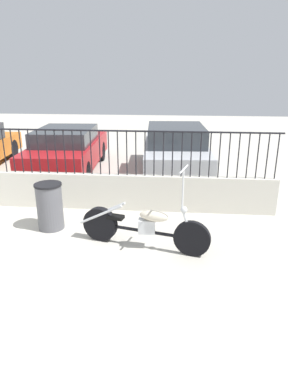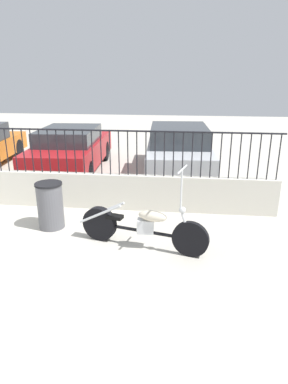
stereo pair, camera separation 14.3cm
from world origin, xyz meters
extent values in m
cube|color=beige|center=(0.00, 2.42, 0.39)|extent=(10.43, 0.18, 0.78)
cylinder|color=black|center=(-0.57, 2.42, 1.25)|extent=(0.02, 0.02, 0.95)
cylinder|color=black|center=(-0.38, 2.42, 1.25)|extent=(0.02, 0.02, 0.95)
cylinder|color=black|center=(-0.19, 2.42, 1.25)|extent=(0.02, 0.02, 0.95)
cylinder|color=black|center=(0.00, 2.42, 1.25)|extent=(0.02, 0.02, 0.95)
cylinder|color=black|center=(0.19, 2.42, 1.25)|extent=(0.02, 0.02, 0.95)
cylinder|color=black|center=(0.38, 2.42, 1.25)|extent=(0.02, 0.02, 0.95)
cylinder|color=black|center=(0.57, 2.42, 1.25)|extent=(0.02, 0.02, 0.95)
cylinder|color=black|center=(0.76, 2.42, 1.25)|extent=(0.02, 0.02, 0.95)
cylinder|color=black|center=(0.95, 2.42, 1.25)|extent=(0.02, 0.02, 0.95)
cylinder|color=black|center=(1.14, 2.42, 1.25)|extent=(0.02, 0.02, 0.95)
cylinder|color=black|center=(1.33, 2.42, 1.25)|extent=(0.02, 0.02, 0.95)
cylinder|color=black|center=(1.52, 2.42, 1.25)|extent=(0.02, 0.02, 0.95)
cylinder|color=black|center=(1.71, 2.42, 1.25)|extent=(0.02, 0.02, 0.95)
cylinder|color=black|center=(1.90, 2.42, 1.25)|extent=(0.02, 0.02, 0.95)
cylinder|color=black|center=(2.09, 2.42, 1.25)|extent=(0.02, 0.02, 0.95)
cylinder|color=black|center=(2.28, 2.42, 1.25)|extent=(0.02, 0.02, 0.95)
cylinder|color=black|center=(2.46, 2.42, 1.25)|extent=(0.02, 0.02, 0.95)
cylinder|color=black|center=(2.65, 2.42, 1.25)|extent=(0.02, 0.02, 0.95)
cylinder|color=black|center=(2.84, 2.42, 1.25)|extent=(0.02, 0.02, 0.95)
cylinder|color=black|center=(3.03, 2.42, 1.25)|extent=(0.02, 0.02, 0.95)
cylinder|color=black|center=(3.22, 2.42, 1.25)|extent=(0.02, 0.02, 0.95)
cylinder|color=black|center=(3.41, 2.42, 1.25)|extent=(0.02, 0.02, 0.95)
cylinder|color=black|center=(3.60, 2.42, 1.25)|extent=(0.02, 0.02, 0.95)
cylinder|color=black|center=(3.79, 2.42, 1.25)|extent=(0.02, 0.02, 0.95)
cylinder|color=black|center=(3.98, 2.42, 1.25)|extent=(0.02, 0.02, 0.95)
cylinder|color=black|center=(4.17, 2.42, 1.25)|extent=(0.02, 0.02, 0.95)
cylinder|color=black|center=(4.36, 2.42, 1.25)|extent=(0.02, 0.02, 0.95)
cylinder|color=black|center=(4.55, 2.42, 1.25)|extent=(0.02, 0.02, 0.95)
cylinder|color=black|center=(4.74, 2.42, 1.25)|extent=(0.02, 0.02, 0.95)
cylinder|color=black|center=(4.93, 2.42, 1.25)|extent=(0.02, 0.02, 0.95)
cylinder|color=black|center=(5.12, 2.42, 1.25)|extent=(0.02, 0.02, 0.95)
cylinder|color=black|center=(0.00, 2.42, 1.71)|extent=(10.43, 0.04, 0.04)
cylinder|color=black|center=(3.40, 0.51, 0.30)|extent=(0.61, 0.23, 0.61)
cylinder|color=black|center=(1.81, 0.92, 0.30)|extent=(0.63, 0.29, 0.62)
cylinder|color=black|center=(2.60, 0.72, 0.30)|extent=(1.48, 0.43, 0.06)
cube|color=silver|center=(2.65, 0.70, 0.40)|extent=(0.28, 0.18, 0.24)
ellipsoid|color=beige|center=(2.77, 0.67, 0.60)|extent=(0.53, 0.32, 0.18)
cube|color=black|center=(2.10, 0.85, 0.48)|extent=(0.31, 0.23, 0.06)
cylinder|color=silver|center=(3.31, 0.53, 0.55)|extent=(0.23, 0.10, 0.51)
sphere|color=silver|center=(3.25, 0.55, 0.78)|extent=(0.11, 0.11, 0.11)
cylinder|color=silver|center=(3.22, 0.56, 1.12)|extent=(0.03, 0.03, 0.64)
cylinder|color=silver|center=(3.22, 0.56, 1.44)|extent=(0.16, 0.51, 0.03)
cylinder|color=silver|center=(1.84, 0.84, 0.52)|extent=(0.80, 0.25, 0.46)
cylinder|color=silver|center=(1.87, 0.98, 0.52)|extent=(0.80, 0.25, 0.46)
cylinder|color=#56565B|center=(0.76, 1.32, 0.43)|extent=(0.48, 0.48, 0.86)
cylinder|color=black|center=(0.76, 1.32, 0.88)|extent=(0.51, 0.51, 0.04)
cylinder|color=black|center=(-2.53, 6.77, 0.32)|extent=(0.17, 0.65, 0.64)
cylinder|color=black|center=(-0.97, 6.63, 0.32)|extent=(0.15, 0.65, 0.64)
cylinder|color=black|center=(0.63, 6.72, 0.32)|extent=(0.15, 0.65, 0.64)
cylinder|color=black|center=(-0.82, 3.93, 0.32)|extent=(0.15, 0.65, 0.64)
cylinder|color=black|center=(0.78, 4.02, 0.32)|extent=(0.15, 0.65, 0.64)
cube|color=#AD191E|center=(-0.10, 5.32, 0.57)|extent=(1.95, 4.45, 0.66)
cube|color=#2D3338|center=(-0.08, 5.10, 1.11)|extent=(1.65, 2.18, 0.41)
cylinder|color=black|center=(2.20, 6.65, 0.32)|extent=(0.15, 0.65, 0.64)
cylinder|color=black|center=(3.80, 6.74, 0.32)|extent=(0.15, 0.65, 0.64)
cylinder|color=black|center=(2.36, 3.95, 0.32)|extent=(0.15, 0.65, 0.64)
cylinder|color=black|center=(3.96, 4.05, 0.32)|extent=(0.15, 0.65, 0.64)
cube|color=#B7BABF|center=(3.08, 5.35, 0.59)|extent=(1.97, 4.44, 0.70)
cube|color=#2D3338|center=(3.09, 5.13, 1.18)|extent=(1.66, 2.18, 0.49)
camera|label=1|loc=(3.08, -4.49, 2.83)|focal=32.00mm
camera|label=2|loc=(3.22, -4.47, 2.83)|focal=32.00mm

